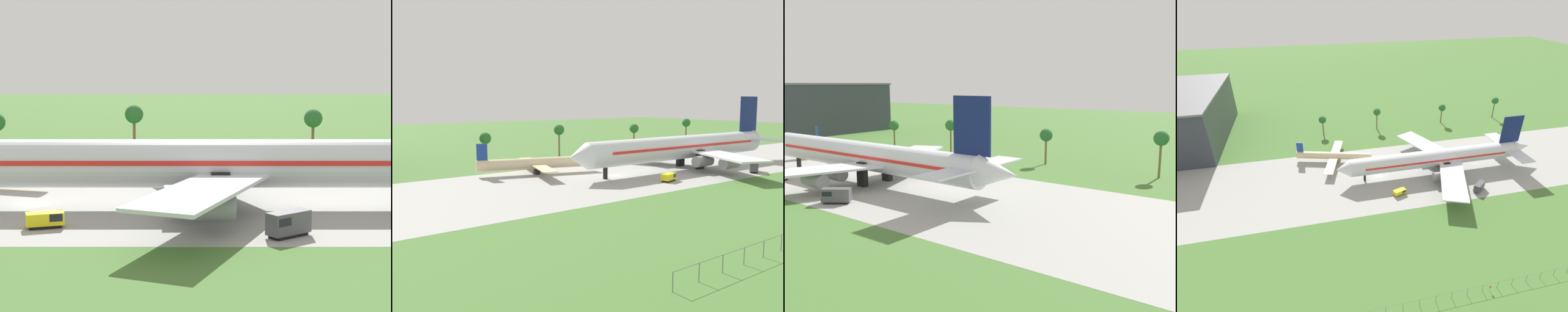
% 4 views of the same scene
% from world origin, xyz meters
% --- Properties ---
extents(ground_plane, '(600.00, 600.00, 0.00)m').
position_xyz_m(ground_plane, '(0.00, 0.00, 0.00)').
color(ground_plane, '#477233').
extents(taxiway_strip, '(320.00, 44.00, 0.02)m').
position_xyz_m(taxiway_strip, '(0.00, 0.00, 0.01)').
color(taxiway_strip, '#9E9E99').
rests_on(taxiway_strip, ground_plane).
extents(jet_airliner, '(79.40, 54.30, 20.29)m').
position_xyz_m(jet_airliner, '(24.15, -2.15, 6.00)').
color(jet_airliner, silver).
rests_on(jet_airliner, ground_plane).
extents(baggage_tug, '(5.45, 4.76, 2.92)m').
position_xyz_m(baggage_tug, '(32.83, -17.68, 1.56)').
color(baggage_tug, black).
rests_on(baggage_tug, ground_plane).
extents(fuel_truck, '(4.79, 3.23, 1.88)m').
position_xyz_m(fuel_truck, '(4.81, -13.38, 1.04)').
color(fuel_truck, black).
rests_on(fuel_truck, ground_plane).
extents(palm_tree_row, '(96.22, 3.60, 11.44)m').
position_xyz_m(palm_tree_row, '(29.03, 42.40, 8.40)').
color(palm_tree_row, brown).
rests_on(palm_tree_row, ground_plane).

